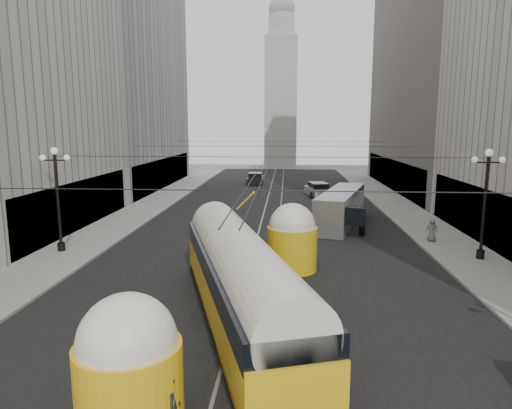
# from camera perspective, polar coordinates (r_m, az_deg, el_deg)

# --- Properties ---
(road) EXTENTS (20.00, 85.00, 0.02)m
(road) POSITION_cam_1_polar(r_m,az_deg,el_deg) (41.73, 2.04, -0.96)
(road) COLOR black
(road) RESTS_ON ground
(sidewalk_left) EXTENTS (4.00, 72.00, 0.15)m
(sidewalk_left) POSITION_cam_1_polar(r_m,az_deg,el_deg) (47.06, -12.58, 0.12)
(sidewalk_left) COLOR gray
(sidewalk_left) RESTS_ON ground
(sidewalk_right) EXTENTS (4.00, 72.00, 0.15)m
(sidewalk_right) POSITION_cam_1_polar(r_m,az_deg,el_deg) (46.39, 17.17, -0.21)
(sidewalk_right) COLOR gray
(sidewalk_right) RESTS_ON ground
(rail_left) EXTENTS (0.12, 85.00, 0.04)m
(rail_left) POSITION_cam_1_polar(r_m,az_deg,el_deg) (41.76, 1.01, -0.95)
(rail_left) COLOR gray
(rail_left) RESTS_ON ground
(rail_right) EXTENTS (0.12, 85.00, 0.04)m
(rail_right) POSITION_cam_1_polar(r_m,az_deg,el_deg) (41.71, 3.07, -0.98)
(rail_right) COLOR gray
(rail_right) RESTS_ON ground
(building_left_far) EXTENTS (12.60, 28.60, 28.60)m
(building_left_far) POSITION_cam_1_polar(r_m,az_deg,el_deg) (60.71, -17.32, 15.53)
(building_left_far) COLOR #999999
(building_left_far) RESTS_ON ground
(building_right_far) EXTENTS (12.60, 32.60, 32.60)m
(building_right_far) POSITION_cam_1_polar(r_m,az_deg,el_deg) (60.10, 23.06, 17.19)
(building_right_far) COLOR #514C47
(building_right_far) RESTS_ON ground
(distant_tower) EXTENTS (6.00, 6.00, 31.36)m
(distant_tower) POSITION_cam_1_polar(r_m,az_deg,el_deg) (88.78, 3.14, 14.40)
(distant_tower) COLOR #B2AFA8
(distant_tower) RESTS_ON ground
(lamppost_left_mid) EXTENTS (1.86, 0.44, 6.37)m
(lamppost_left_mid) POSITION_cam_1_polar(r_m,az_deg,el_deg) (30.17, -23.58, 1.29)
(lamppost_left_mid) COLOR black
(lamppost_left_mid) RESTS_ON sidewalk_left
(lamppost_right_mid) EXTENTS (1.86, 0.44, 6.37)m
(lamppost_right_mid) POSITION_cam_1_polar(r_m,az_deg,el_deg) (29.07, 26.73, 0.77)
(lamppost_right_mid) COLOR black
(lamppost_right_mid) RESTS_ON sidewalk_right
(catenary) EXTENTS (25.00, 72.00, 0.23)m
(catenary) POSITION_cam_1_polar(r_m,az_deg,el_deg) (40.03, 2.22, 7.06)
(catenary) COLOR black
(catenary) RESTS_ON ground
(streetcar) EXTENTS (6.95, 16.44, 3.75)m
(streetcar) POSITION_cam_1_polar(r_m,az_deg,el_deg) (18.31, -1.98, -9.15)
(streetcar) COLOR gold
(streetcar) RESTS_ON ground
(city_bus) EXTENTS (5.16, 11.12, 2.73)m
(city_bus) POSITION_cam_1_polar(r_m,az_deg,el_deg) (36.89, 10.59, -0.19)
(city_bus) COLOR gray
(city_bus) RESTS_ON ground
(sedan_white_far) EXTENTS (2.95, 5.16, 1.53)m
(sedan_white_far) POSITION_cam_1_polar(r_m,az_deg,el_deg) (51.60, 7.79, 1.80)
(sedan_white_far) COLOR silver
(sedan_white_far) RESTS_ON ground
(sedan_dark_far) EXTENTS (2.16, 4.95, 1.55)m
(sedan_dark_far) POSITION_cam_1_polar(r_m,az_deg,el_deg) (61.98, -0.10, 3.22)
(sedan_dark_far) COLOR black
(sedan_dark_far) RESTS_ON ground
(pedestrian_crossing_a) EXTENTS (0.60, 0.77, 1.85)m
(pedestrian_crossing_a) POSITION_cam_1_polar(r_m,az_deg,el_deg) (12.40, -10.48, -23.87)
(pedestrian_crossing_a) COLOR black
(pedestrian_crossing_a) RESTS_ON ground
(pedestrian_sidewalk_right) EXTENTS (0.79, 0.52, 1.57)m
(pedestrian_sidewalk_right) POSITION_cam_1_polar(r_m,az_deg,el_deg) (32.68, 21.13, -2.97)
(pedestrian_sidewalk_right) COLOR slate
(pedestrian_sidewalk_right) RESTS_ON sidewalk_right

